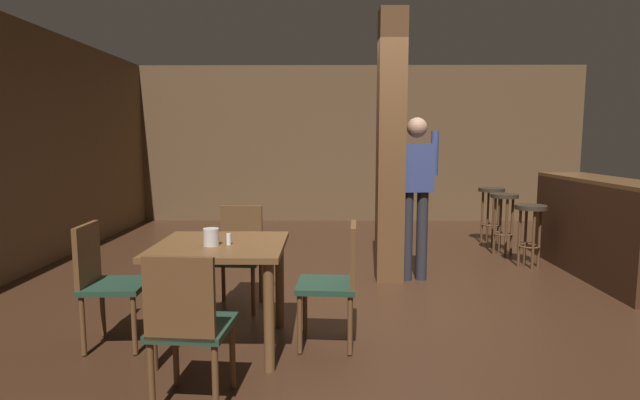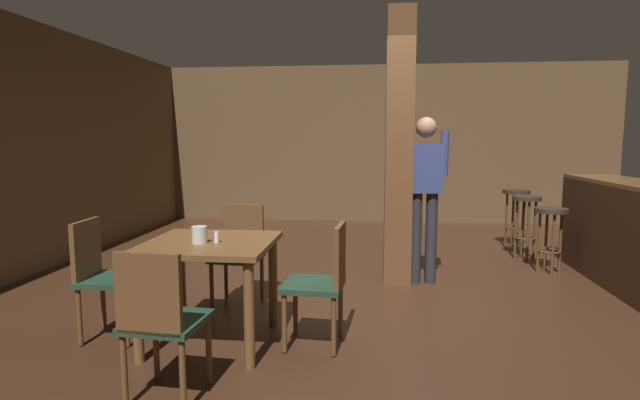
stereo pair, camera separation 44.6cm
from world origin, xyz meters
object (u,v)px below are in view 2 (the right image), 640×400
at_px(chair_north, 240,249).
at_px(bar_stool_far, 516,204).
at_px(napkin_cup, 199,235).
at_px(bar_counter, 619,232).
at_px(dining_table, 210,259).
at_px(bar_stool_near, 550,224).
at_px(bar_stool_mid, 526,212).
at_px(salt_shaker, 217,237).
at_px(chair_east, 324,278).
at_px(chair_south, 160,317).
at_px(chair_west, 102,272).
at_px(standing_person, 425,188).

relative_size(chair_north, bar_stool_far, 1.11).
xyz_separation_m(napkin_cup, bar_counter, (3.72, 1.97, -0.28)).
bearing_deg(chair_north, napkin_cup, -91.35).
bearing_deg(bar_stool_far, dining_table, -130.70).
relative_size(chair_north, bar_stool_near, 1.21).
xyz_separation_m(bar_stool_near, bar_stool_mid, (-0.08, 0.64, 0.04)).
bearing_deg(salt_shaker, chair_north, 95.70).
relative_size(chair_east, bar_stool_mid, 1.12).
bearing_deg(dining_table, chair_south, -90.45).
height_order(dining_table, salt_shaker, salt_shaker).
xyz_separation_m(chair_north, bar_stool_mid, (3.09, 2.07, 0.09)).
height_order(napkin_cup, salt_shaker, napkin_cup).
relative_size(napkin_cup, salt_shaker, 1.49).
height_order(bar_stool_near, bar_stool_far, bar_stool_far).
bearing_deg(dining_table, chair_north, 91.54).
relative_size(napkin_cup, bar_counter, 0.06).
bearing_deg(dining_table, salt_shaker, -39.53).
relative_size(chair_west, salt_shaker, 10.97).
distance_m(bar_stool_near, bar_stool_far, 1.32).
xyz_separation_m(chair_south, chair_west, (-0.83, 0.86, 0.00)).
relative_size(dining_table, chair_east, 1.02).
bearing_deg(chair_south, chair_east, 46.65).
height_order(napkin_cup, bar_stool_far, napkin_cup).
distance_m(chair_north, bar_stool_far, 4.18).
bearing_deg(bar_counter, bar_stool_near, 141.28).
relative_size(salt_shaker, bar_stool_far, 0.10).
height_order(chair_east, standing_person, standing_person).
bearing_deg(salt_shaker, chair_south, -95.47).
height_order(salt_shaker, bar_stool_near, salt_shaker).
bearing_deg(chair_south, bar_stool_near, 45.11).
bearing_deg(bar_stool_near, chair_south, -134.89).
distance_m(bar_stool_near, bar_stool_mid, 0.64).
distance_m(dining_table, standing_person, 2.46).
bearing_deg(bar_stool_far, chair_south, -124.90).
bearing_deg(bar_stool_near, standing_person, -158.98).
bearing_deg(chair_west, standing_person, 34.57).
height_order(chair_east, bar_stool_mid, chair_east).
xyz_separation_m(chair_north, salt_shaker, (0.09, -0.93, 0.30)).
bearing_deg(bar_counter, salt_shaker, -151.66).
xyz_separation_m(chair_east, bar_stool_near, (2.32, 2.28, 0.05)).
xyz_separation_m(chair_south, bar_counter, (3.68, 2.74, 0.04)).
distance_m(dining_table, chair_south, 0.86).
relative_size(chair_south, standing_person, 0.52).
relative_size(bar_stool_near, bar_stool_mid, 0.92).
relative_size(chair_east, bar_counter, 0.42).
bearing_deg(dining_table, bar_counter, 27.17).
distance_m(chair_north, salt_shaker, 0.99).
relative_size(salt_shaker, standing_person, 0.05).
distance_m(chair_south, bar_stool_far, 5.47).
bearing_deg(salt_shaker, bar_stool_near, 37.57).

